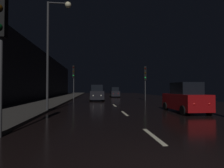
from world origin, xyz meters
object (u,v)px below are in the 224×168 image
object	(u,v)px
car_approaching_headlights	(97,93)
car_parked_right_near	(185,99)
traffic_light_far_left	(74,75)
streetlamp_overhead	(54,39)
car_distant_taillights	(115,93)
traffic_light_far_right	(145,76)
traffic_light_near_left	(1,23)

from	to	relation	value
car_approaching_headlights	car_parked_right_near	world-z (taller)	car_approaching_headlights
traffic_light_far_left	streetlamp_overhead	bearing A→B (deg)	11.33
streetlamp_overhead	car_distant_taillights	bearing A→B (deg)	72.75
car_distant_taillights	streetlamp_overhead	bearing A→B (deg)	162.75
traffic_light_far_right	traffic_light_near_left	xyz separation A→B (m)	(-10.25, -18.33, 0.44)
traffic_light_far_left	car_distant_taillights	distance (m)	10.24
streetlamp_overhead	traffic_light_far_left	bearing A→B (deg)	90.87
traffic_light_near_left	streetlamp_overhead	distance (m)	6.95
car_parked_right_near	car_distant_taillights	world-z (taller)	car_parked_right_near
traffic_light_far_right	car_parked_right_near	xyz separation A→B (m)	(-0.80, -12.66, -2.48)
traffic_light_far_right	traffic_light_near_left	distance (m)	21.01
traffic_light_far_right	car_approaching_headlights	size ratio (longest dim) A/B	1.11
car_approaching_headlights	car_parked_right_near	bearing A→B (deg)	23.94
traffic_light_far_left	car_distant_taillights	world-z (taller)	traffic_light_far_left
traffic_light_far_left	streetlamp_overhead	distance (m)	15.61
traffic_light_far_left	traffic_light_far_right	xyz separation A→B (m)	(10.16, -4.04, -0.40)
traffic_light_far_left	car_parked_right_near	world-z (taller)	traffic_light_far_left
traffic_light_near_left	car_parked_right_near	bearing A→B (deg)	117.09
traffic_light_near_left	car_approaching_headlights	distance (m)	19.41
car_distant_taillights	traffic_light_near_left	bearing A→B (deg)	166.02
car_approaching_headlights	car_parked_right_near	xyz separation A→B (m)	(5.85, -13.19, -0.04)
streetlamp_overhead	car_approaching_headlights	size ratio (longest dim) A/B	1.85
traffic_light_far_left	car_approaching_headlights	bearing A→B (deg)	55.37
traffic_light_near_left	car_approaching_headlights	world-z (taller)	traffic_light_near_left
traffic_light_far_left	car_parked_right_near	size ratio (longest dim) A/B	1.28
traffic_light_near_left	car_parked_right_near	world-z (taller)	traffic_light_near_left
streetlamp_overhead	car_distant_taillights	size ratio (longest dim) A/B	2.07
traffic_light_far_right	car_distant_taillights	xyz separation A→B (m)	(-3.01, 10.77, -2.54)
streetlamp_overhead	car_approaching_headlights	xyz separation A→B (m)	(3.27, 12.03, -4.17)
traffic_light_far_right	traffic_light_far_left	bearing A→B (deg)	-101.51
traffic_light_far_left	car_parked_right_near	xyz separation A→B (m)	(9.36, -16.71, -2.87)
traffic_light_far_right	streetlamp_overhead	distance (m)	15.29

